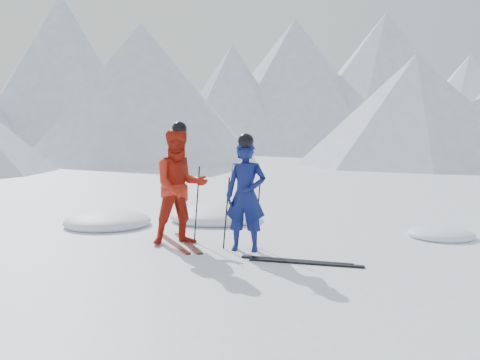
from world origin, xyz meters
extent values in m
plane|color=white|center=(0.00, 0.00, 0.00)|extent=(160.00, 160.00, 0.00)
cone|color=#B2BCD1|center=(-11.51, 40.48, 7.17)|extent=(23.96, 23.96, 14.35)
cone|color=#B2BCD1|center=(-5.08, 51.27, 5.96)|extent=(17.69, 17.69, 11.93)
cone|color=#B2BCD1|center=(4.51, 43.52, 5.42)|extent=(19.63, 19.63, 10.85)
cone|color=#B2BCD1|center=(11.74, 46.25, 7.07)|extent=(23.31, 23.31, 14.15)
cone|color=#B2BCD1|center=(21.49, 44.84, 7.44)|extent=(28.94, 28.94, 14.88)
cone|color=silver|center=(31.93, 45.34, 5.38)|extent=(24.45, 24.45, 10.76)
cone|color=#B2BCD1|center=(12.00, 20.00, 3.25)|extent=(14.00, 14.00, 6.50)
cone|color=#B2BCD1|center=(-4.00, 26.00, 4.50)|extent=(16.00, 16.00, 9.00)
imported|color=#0D1651|center=(-1.56, -0.19, 0.91)|extent=(0.77, 0.64, 1.81)
imported|color=#AB1E0D|center=(-2.60, 0.46, 1.01)|extent=(1.12, 0.96, 2.01)
cylinder|color=black|center=(-1.86, -0.04, 0.60)|extent=(0.12, 0.09, 1.20)
cylinder|color=black|center=(-1.31, 0.06, 0.60)|extent=(0.12, 0.07, 1.21)
cylinder|color=black|center=(-2.90, 0.71, 0.67)|extent=(0.13, 0.10, 1.34)
cylinder|color=black|center=(-2.30, 0.61, 0.67)|extent=(0.13, 0.09, 1.34)
cube|color=black|center=(-2.72, 0.46, 0.01)|extent=(0.51, 1.67, 0.03)
cube|color=black|center=(-2.48, 0.46, 0.01)|extent=(0.40, 1.69, 0.03)
cube|color=black|center=(-0.93, -1.03, 0.01)|extent=(1.56, 0.84, 0.03)
cube|color=black|center=(-0.83, -1.18, 0.01)|extent=(1.58, 0.79, 0.03)
ellipsoid|color=white|center=(-4.03, 2.46, 0.00)|extent=(1.79, 1.79, 0.39)
ellipsoid|color=white|center=(2.20, 0.29, 0.00)|extent=(1.20, 1.20, 0.26)
ellipsoid|color=white|center=(-1.74, 2.75, 0.00)|extent=(2.01, 2.01, 0.44)
camera|label=1|loc=(-2.94, -8.28, 1.94)|focal=38.00mm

